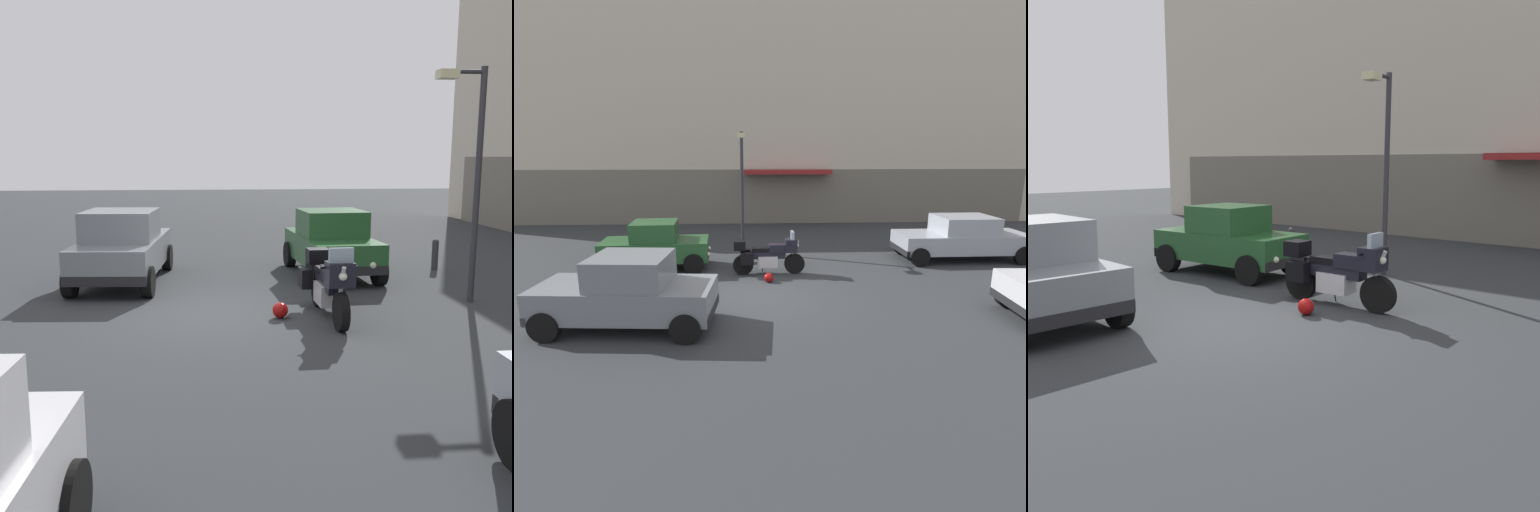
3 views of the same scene
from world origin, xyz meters
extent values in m
plane|color=#2D3033|center=(0.00, 0.00, 0.00)|extent=(80.00, 80.00, 0.00)
cube|color=beige|center=(0.00, 12.73, 5.96)|extent=(32.53, 2.40, 11.91)
cube|color=#6D675C|center=(0.00, 11.51, 1.40)|extent=(29.27, 0.12, 2.80)
cube|color=maroon|center=(1.92, 11.08, 2.70)|extent=(4.40, 1.10, 0.20)
cylinder|color=black|center=(1.36, 2.09, 0.32)|extent=(0.64, 0.16, 0.64)
cylinder|color=black|center=(-0.26, 2.04, 0.32)|extent=(0.64, 0.16, 0.64)
cylinder|color=#B7B7BC|center=(1.34, 2.09, 0.75)|extent=(0.33, 0.08, 0.68)
cube|color=#B7B7BC|center=(0.51, 2.06, 0.42)|extent=(0.61, 0.42, 0.36)
cube|color=black|center=(0.51, 2.06, 0.66)|extent=(1.11, 0.31, 0.28)
cube|color=black|center=(0.81, 2.07, 0.84)|extent=(0.53, 0.36, 0.24)
cube|color=black|center=(0.31, 2.06, 0.80)|extent=(0.57, 0.32, 0.12)
cube|color=black|center=(1.24, 2.09, 0.92)|extent=(0.37, 0.45, 0.40)
cube|color=#8C9EAD|center=(1.28, 2.09, 1.22)|extent=(0.09, 0.40, 0.28)
sphere|color=#EAEACC|center=(1.42, 2.09, 0.92)|extent=(0.14, 0.14, 0.14)
cylinder|color=black|center=(1.16, 2.08, 1.02)|extent=(0.06, 0.62, 0.04)
cylinder|color=#B7B7BC|center=(-0.10, 2.25, 0.30)|extent=(0.55, 0.11, 0.09)
cube|color=black|center=(-0.15, 2.33, 0.58)|extent=(0.41, 0.21, 0.36)
cube|color=black|center=(-0.13, 1.77, 0.58)|extent=(0.41, 0.21, 0.36)
cube|color=black|center=(-0.36, 2.04, 0.95)|extent=(0.37, 0.41, 0.28)
cylinder|color=black|center=(0.36, 2.24, 0.15)|extent=(0.03, 0.13, 0.29)
sphere|color=#990C0C|center=(0.50, 1.21, 0.14)|extent=(0.28, 0.28, 0.28)
cube|color=black|center=(5.92, -1.90, 0.42)|extent=(0.22, 1.64, 0.20)
cylinder|color=black|center=(6.36, -1.14, 0.32)|extent=(0.65, 0.26, 0.64)
cube|color=#9EA3AD|center=(7.44, 3.57, 0.64)|extent=(4.52, 1.81, 0.64)
cube|color=#9EA3AD|center=(7.49, 3.57, 1.26)|extent=(1.92, 1.64, 0.60)
cube|color=#8C9EAD|center=(8.39, 3.58, 1.26)|extent=(0.08, 1.50, 0.51)
cube|color=#8C9EAD|center=(6.59, 3.56, 1.26)|extent=(0.08, 1.50, 0.48)
cube|color=black|center=(9.64, 3.59, 0.42)|extent=(0.14, 1.76, 0.20)
cube|color=black|center=(5.24, 3.55, 0.42)|extent=(0.14, 1.76, 0.20)
cylinder|color=black|center=(9.23, 4.43, 0.32)|extent=(0.64, 0.23, 0.64)
cylinder|color=black|center=(9.25, 2.75, 0.32)|extent=(0.64, 0.23, 0.64)
cylinder|color=black|center=(5.63, 4.39, 0.32)|extent=(0.64, 0.23, 0.64)
cylinder|color=black|center=(5.65, 2.71, 0.32)|extent=(0.64, 0.23, 0.64)
sphere|color=silver|center=(9.68, 4.08, 0.54)|extent=(0.14, 0.14, 0.14)
cube|color=#235128|center=(-3.12, 2.92, 0.64)|extent=(3.49, 1.76, 0.64)
cube|color=#235128|center=(-3.12, 2.92, 1.26)|extent=(1.48, 1.52, 0.60)
cube|color=#8C9EAD|center=(-2.47, 2.96, 1.26)|extent=(0.14, 1.33, 0.51)
cube|color=#8C9EAD|center=(-3.76, 2.88, 1.26)|extent=(0.14, 1.33, 0.48)
cube|color=black|center=(-1.47, 3.02, 0.42)|extent=(0.21, 1.56, 0.20)
cube|color=black|center=(-4.76, 2.82, 0.42)|extent=(0.21, 1.56, 0.20)
cylinder|color=black|center=(-1.91, 3.73, 0.32)|extent=(0.65, 0.26, 0.64)
cylinder|color=black|center=(-1.82, 2.26, 0.32)|extent=(0.65, 0.26, 0.64)
cylinder|color=black|center=(-4.41, 3.59, 0.32)|extent=(0.65, 0.26, 0.64)
cylinder|color=black|center=(-4.32, 2.11, 0.32)|extent=(0.65, 0.26, 0.64)
sphere|color=silver|center=(-1.44, 3.45, 0.54)|extent=(0.14, 0.14, 0.14)
sphere|color=silver|center=(-1.39, 2.59, 0.54)|extent=(0.14, 0.14, 0.14)
cube|color=slate|center=(-2.76, -1.91, 0.66)|extent=(3.91, 1.92, 0.68)
cube|color=slate|center=(-2.61, -1.92, 1.32)|extent=(1.71, 1.63, 0.64)
cube|color=#8C9EAD|center=(-3.36, -1.86, 1.32)|extent=(0.17, 1.39, 0.54)
cube|color=#8C9EAD|center=(-1.86, -1.97, 1.32)|extent=(0.17, 1.39, 0.51)
cube|color=black|center=(-4.60, -1.77, 0.42)|extent=(0.24, 1.64, 0.20)
cube|color=black|center=(-0.91, -2.05, 0.42)|extent=(0.24, 1.64, 0.20)
cylinder|color=black|center=(-4.26, -2.57, 0.32)|extent=(0.65, 0.27, 0.64)
cylinder|color=black|center=(-4.14, -1.02, 0.32)|extent=(0.65, 0.27, 0.64)
cylinder|color=black|center=(-1.37, -2.79, 0.32)|extent=(0.65, 0.27, 0.64)
cylinder|color=black|center=(-1.25, -1.24, 0.32)|extent=(0.65, 0.27, 0.64)
sphere|color=silver|center=(-4.69, -2.21, 0.54)|extent=(0.14, 0.14, 0.14)
sphere|color=silver|center=(-4.62, -1.31, 0.54)|extent=(0.14, 0.14, 0.14)
cylinder|color=#2D2D33|center=(-0.30, 5.07, 2.22)|extent=(0.12, 0.12, 4.44)
cylinder|color=#2D2D33|center=(-0.30, 4.72, 4.34)|extent=(0.08, 0.70, 0.08)
cube|color=beige|center=(-0.30, 4.37, 4.29)|extent=(0.28, 0.36, 0.16)
cylinder|color=#333338|center=(-3.55, 5.68, 0.35)|extent=(0.16, 0.16, 0.70)
sphere|color=#333338|center=(-3.55, 5.68, 0.70)|extent=(0.16, 0.16, 0.16)
camera|label=1|loc=(10.30, -0.13, 2.80)|focal=40.70mm
camera|label=2|loc=(-0.06, -10.90, 3.86)|focal=30.04mm
camera|label=3|loc=(6.16, -5.93, 2.52)|focal=39.33mm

